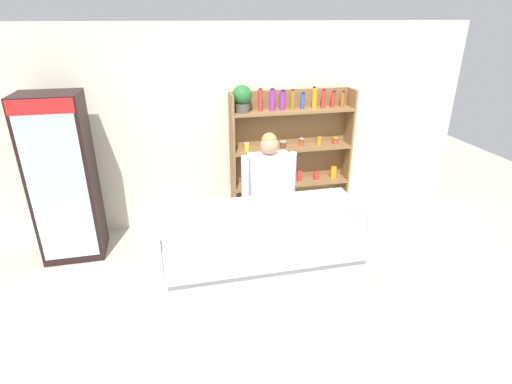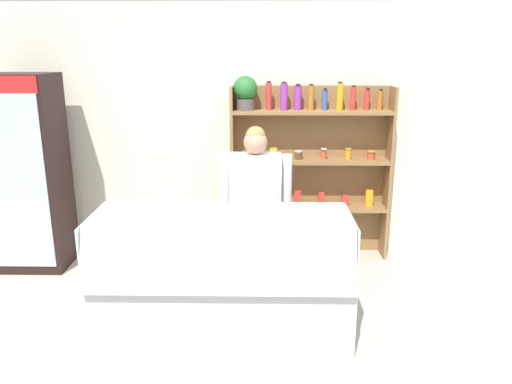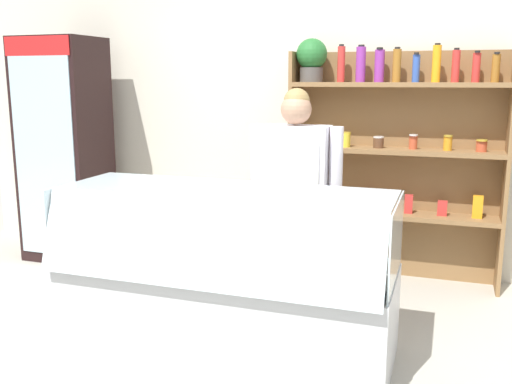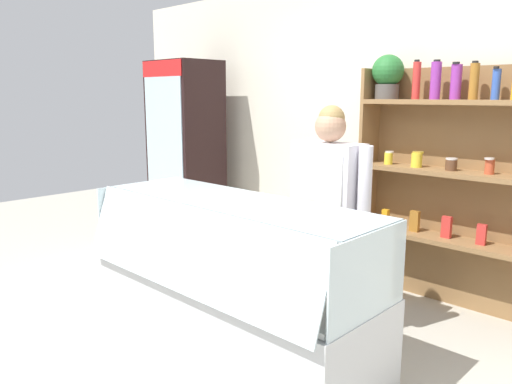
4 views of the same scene
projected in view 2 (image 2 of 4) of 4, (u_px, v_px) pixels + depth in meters
The scene contains 6 objects.
ground_plane at pixel (228, 339), 3.97m from camera, with size 12.00×12.00×0.00m, color #B7B2A3.
back_wall at pixel (239, 131), 5.51m from camera, with size 6.80×0.10×2.70m, color silver.
drinks_fridge at pixel (28, 174), 5.08m from camera, with size 0.69×0.57×2.00m.
shelving_unit at pixel (303, 157), 5.35m from camera, with size 1.70×0.29×1.96m.
deli_display_case at pixel (222, 297), 3.99m from camera, with size 2.01×0.79×1.01m.
shop_clerk at pixel (256, 198), 4.47m from camera, with size 0.65×0.25×1.58m.
Camera 2 is at (0.28, -3.49, 2.22)m, focal length 35.00 mm.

